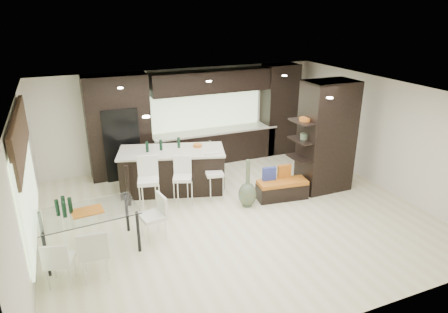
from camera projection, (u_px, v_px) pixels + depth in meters
name	position (u px, v px, depth m)	size (l,w,h in m)	color
ground	(234.00, 214.00, 8.81)	(8.00, 8.00, 0.00)	beige
back_wall	(185.00, 116.00, 11.34)	(8.00, 0.02, 2.70)	silver
left_wall	(24.00, 189.00, 6.88)	(0.02, 7.00, 2.70)	silver
right_wall	(384.00, 134.00, 9.77)	(0.02, 7.00, 2.70)	silver
ceiling	(236.00, 93.00, 7.85)	(8.00, 7.00, 0.02)	white
window_left	(27.00, 184.00, 7.07)	(0.04, 3.20, 1.90)	#B2D199
window_back	(205.00, 108.00, 11.45)	(3.40, 0.04, 1.20)	#B2D199
stone_accent	(20.00, 136.00, 6.76)	(0.08, 3.00, 0.80)	brown
ceiling_spots	(231.00, 92.00, 8.07)	(4.00, 3.00, 0.02)	white
back_cabinetry	(205.00, 117.00, 11.24)	(6.80, 0.68, 2.70)	black
refrigerator	(120.00, 142.00, 10.47)	(0.90, 0.68, 1.90)	black
partition_column	(327.00, 137.00, 9.61)	(1.20, 0.80, 2.70)	black
kitchen_island	(172.00, 170.00, 9.78)	(2.53, 1.09, 1.05)	black
stool_left	(149.00, 190.00, 8.76)	(0.45, 0.45, 1.02)	silver
stool_mid	(183.00, 186.00, 9.07)	(0.41, 0.41, 0.92)	silver
stool_right	(214.00, 181.00, 9.36)	(0.40, 0.40, 0.89)	silver
bench	(282.00, 189.00, 9.45)	(1.19, 0.46, 0.46)	black
floor_vase	(248.00, 183.00, 8.98)	(0.41, 0.41, 1.13)	#4A5940
dining_table	(90.00, 232.00, 7.34)	(1.73, 0.98, 0.83)	white
chair_near	(95.00, 254.00, 6.64)	(0.48, 0.48, 0.88)	silver
chair_far	(60.00, 263.00, 6.49)	(0.42, 0.42, 0.78)	silver
chair_end	(153.00, 219.00, 7.77)	(0.45, 0.45, 0.83)	silver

